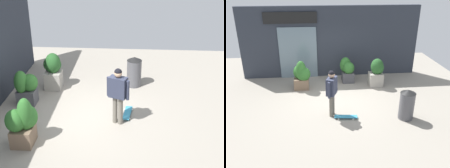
# 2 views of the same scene
# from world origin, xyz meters

# --- Properties ---
(ground_plane) EXTENTS (12.00, 12.00, 0.00)m
(ground_plane) POSITION_xyz_m (0.00, 0.00, 0.00)
(ground_plane) COLOR gray
(skateboarder) EXTENTS (0.41, 0.61, 1.62)m
(skateboarder) POSITION_xyz_m (-0.23, -0.90, 0.99)
(skateboarder) COLOR #666056
(skateboarder) RESTS_ON ground_plane
(skateboard) EXTENTS (0.78, 0.31, 0.08)m
(skateboard) POSITION_xyz_m (0.21, -1.16, 0.06)
(skateboard) COLOR teal
(skateboard) RESTS_ON ground_plane
(planter_box_left) EXTENTS (0.61, 0.66, 1.11)m
(planter_box_left) POSITION_xyz_m (0.67, 1.90, 0.56)
(planter_box_left) COLOR #47474C
(planter_box_left) RESTS_ON ground_plane
(planter_box_right) EXTENTS (0.61, 0.60, 1.22)m
(planter_box_right) POSITION_xyz_m (1.87, 1.36, 0.66)
(planter_box_right) COLOR gray
(planter_box_right) RESTS_ON ground_plane
(planter_box_mid) EXTENTS (0.71, 0.73, 1.25)m
(planter_box_mid) POSITION_xyz_m (-1.33, 1.33, 0.61)
(planter_box_mid) COLOR brown
(planter_box_mid) RESTS_ON ground_plane
(trash_bin) EXTENTS (0.50, 0.50, 1.04)m
(trash_bin) POSITION_xyz_m (2.19, -1.33, 0.52)
(trash_bin) COLOR #4C4C51
(trash_bin) RESTS_ON ground_plane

